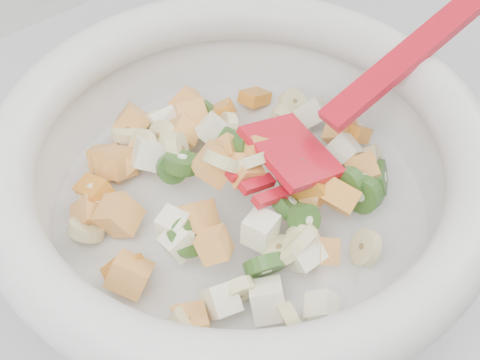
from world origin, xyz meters
TOP-DOWN VIEW (x-y plane):
  - mixing_bowl at (0.13, 1.41)m, footprint 0.45×0.35m

SIDE VIEW (x-z plane):
  - mixing_bowl at x=0.13m, z-range 0.89..1.02m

